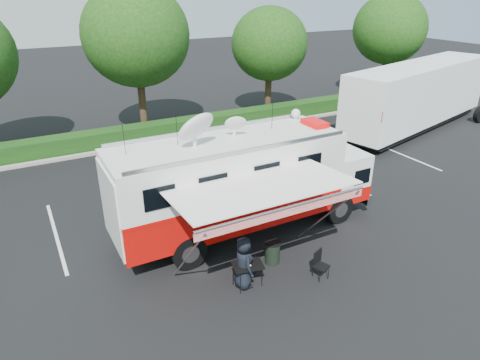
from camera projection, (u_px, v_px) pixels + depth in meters
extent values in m
plane|color=black|center=(246.00, 230.00, 16.44)|extent=(120.00, 120.00, 0.00)
cube|color=#9E998E|center=(217.00, 133.00, 26.94)|extent=(60.00, 0.35, 0.15)
cube|color=black|center=(211.00, 123.00, 27.48)|extent=(60.00, 1.20, 1.00)
cylinder|color=black|center=(142.00, 97.00, 25.84)|extent=(0.44, 0.44, 4.80)
ellipsoid|color=#14380F|center=(136.00, 35.00, 24.36)|extent=(6.14, 6.14, 5.84)
cylinder|color=black|center=(268.00, 88.00, 29.90)|extent=(0.44, 0.44, 4.00)
ellipsoid|color=#14380F|center=(269.00, 44.00, 28.67)|extent=(5.12, 5.12, 4.86)
cylinder|color=black|center=(384.00, 71.00, 34.57)|extent=(0.44, 0.44, 4.40)
ellipsoid|color=#14380F|center=(390.00, 29.00, 33.21)|extent=(5.63, 5.63, 5.35)
cube|color=silver|center=(56.00, 236.00, 16.03)|extent=(0.12, 5.50, 0.01)
cube|color=silver|center=(203.00, 201.00, 18.63)|extent=(0.12, 5.50, 0.01)
cube|color=silver|center=(313.00, 174.00, 21.22)|extent=(0.12, 5.50, 0.01)
cube|color=silver|center=(400.00, 154.00, 23.81)|extent=(0.12, 5.50, 0.01)
cube|color=black|center=(246.00, 216.00, 16.20)|extent=(9.35, 1.52, 0.33)
cylinder|color=black|center=(339.00, 208.00, 16.74)|extent=(1.20, 0.35, 1.20)
cylinder|color=black|center=(302.00, 186.00, 18.65)|extent=(1.20, 0.35, 1.20)
cylinder|color=black|center=(189.00, 252.00, 14.02)|extent=(1.20, 0.35, 1.20)
cylinder|color=black|center=(165.00, 220.00, 15.93)|extent=(1.20, 0.35, 1.20)
cube|color=silver|center=(347.00, 188.00, 18.31)|extent=(0.22, 2.72, 0.43)
cube|color=white|center=(334.00, 169.00, 17.53)|extent=(1.52, 2.72, 1.85)
cube|color=#C10B07|center=(333.00, 184.00, 17.80)|extent=(1.54, 2.74, 0.60)
cube|color=black|center=(348.00, 159.00, 17.70)|extent=(0.13, 2.42, 0.76)
cube|color=#C10B07|center=(228.00, 201.00, 15.53)|extent=(8.26, 2.72, 1.30)
cube|color=#C10B07|center=(228.00, 185.00, 15.26)|extent=(8.28, 2.74, 0.11)
cube|color=white|center=(228.00, 164.00, 14.92)|extent=(8.26, 2.72, 1.52)
cube|color=silver|center=(227.00, 142.00, 14.58)|extent=(8.26, 2.72, 0.09)
cube|color=#CC0505|center=(315.00, 123.00, 16.11)|extent=(0.60, 1.03, 0.17)
sphere|color=white|center=(296.00, 113.00, 16.89)|extent=(0.37, 0.37, 0.37)
ellipsoid|color=silver|center=(196.00, 127.00, 13.61)|extent=(1.30, 1.30, 0.39)
ellipsoid|color=silver|center=(236.00, 123.00, 14.71)|extent=(0.76, 0.76, 0.22)
cylinder|color=black|center=(124.00, 139.00, 13.24)|extent=(0.02, 0.02, 1.09)
cylinder|color=black|center=(177.00, 130.00, 13.99)|extent=(0.02, 0.02, 1.09)
cylinder|color=black|center=(272.00, 115.00, 15.59)|extent=(0.02, 0.02, 1.09)
cube|color=white|center=(262.00, 187.00, 12.58)|extent=(5.43, 2.61, 0.22)
cube|color=red|center=(286.00, 212.00, 11.63)|extent=(5.43, 0.04, 0.30)
cylinder|color=#B2B2B7|center=(287.00, 208.00, 11.56)|extent=(5.43, 0.07, 0.07)
cylinder|color=#B2B2B7|center=(187.00, 257.00, 12.12)|extent=(0.05, 2.80, 3.14)
cylinder|color=#B2B2B7|center=(325.00, 216.00, 14.25)|extent=(0.05, 2.80, 3.14)
imported|color=black|center=(243.00, 286.00, 13.38)|extent=(0.57, 0.86, 1.74)
cube|color=black|center=(248.00, 265.00, 13.08)|extent=(1.05, 0.85, 0.04)
cylinder|color=black|center=(240.00, 283.00, 12.88)|extent=(0.02, 0.02, 0.76)
cylinder|color=black|center=(233.00, 275.00, 13.27)|extent=(0.02, 0.02, 0.76)
cylinder|color=black|center=(262.00, 276.00, 13.22)|extent=(0.02, 0.02, 0.76)
cylinder|color=black|center=(254.00, 268.00, 13.60)|extent=(0.02, 0.02, 0.76)
cube|color=silver|center=(245.00, 264.00, 13.09)|extent=(0.24, 0.33, 0.01)
cube|color=black|center=(321.00, 266.00, 13.57)|extent=(0.56, 0.56, 0.04)
cube|color=black|center=(318.00, 257.00, 13.64)|extent=(0.42, 0.19, 0.48)
cylinder|color=black|center=(320.00, 277.00, 13.45)|extent=(0.02, 0.02, 0.44)
cylinder|color=black|center=(313.00, 271.00, 13.73)|extent=(0.02, 0.02, 0.44)
cylinder|color=black|center=(328.00, 273.00, 13.60)|extent=(0.02, 0.02, 0.44)
cylinder|color=black|center=(322.00, 268.00, 13.88)|extent=(0.02, 0.02, 0.44)
cylinder|color=black|center=(272.00, 253.00, 14.36)|extent=(0.50, 0.50, 0.77)
cylinder|color=black|center=(273.00, 242.00, 14.19)|extent=(0.54, 0.54, 0.04)
cube|color=white|center=(419.00, 93.00, 27.09)|extent=(13.68, 5.99, 3.57)
cube|color=#B20C0C|center=(438.00, 97.00, 25.95)|extent=(12.36, 3.15, 0.56)
cube|color=black|center=(414.00, 122.00, 27.90)|extent=(12.52, 5.39, 0.34)
cylinder|color=black|center=(377.00, 136.00, 24.92)|extent=(1.12, 0.34, 1.12)
cylinder|color=black|center=(349.00, 125.00, 26.88)|extent=(1.12, 0.34, 1.12)
cylinder|color=black|center=(394.00, 132.00, 25.50)|extent=(1.12, 0.34, 1.12)
cylinder|color=black|center=(365.00, 122.00, 27.46)|extent=(1.12, 0.34, 1.12)
cylinder|color=black|center=(449.00, 106.00, 30.99)|extent=(1.12, 0.34, 1.12)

